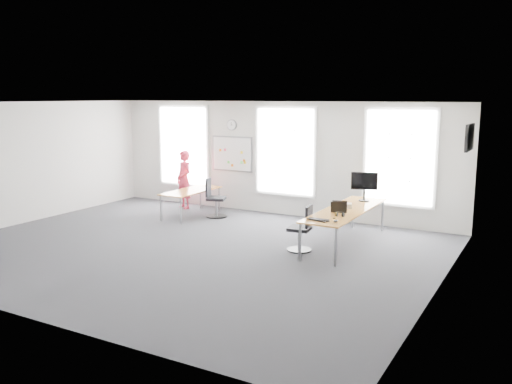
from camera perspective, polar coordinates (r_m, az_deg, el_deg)
The scene contains 24 objects.
floor at distance 11.39m, azimuth -7.18°, elevation -5.98°, with size 10.00×10.00×0.00m, color #242529.
ceiling at distance 10.95m, azimuth -7.53°, elevation 9.30°, with size 10.00×10.00×0.00m, color silver.
wall_back at distance 14.45m, azimuth 2.09°, elevation 3.57°, with size 10.00×10.00×0.00m, color silver.
wall_front at distance 8.25m, azimuth -24.04°, elevation -2.21°, with size 10.00×10.00×0.00m, color silver.
wall_left at distance 14.58m, azimuth -23.41°, elevation 2.81°, with size 10.00×10.00×0.00m, color silver.
wall_right at distance 9.08m, azimuth 19.00°, elevation -0.83°, with size 10.00×10.00×0.00m, color silver.
window_left at distance 15.99m, azimuth -7.61°, elevation 4.84°, with size 1.60×0.06×2.20m, color white.
window_mid at distance 14.27m, azimuth 3.12°, elevation 4.29°, with size 1.60×0.06×2.20m, color white.
window_right at distance 13.25m, azimuth 14.89°, elevation 3.52°, with size 1.60×0.06×2.20m, color white.
desk_right at distance 11.62m, azimuth 9.43°, elevation -2.05°, with size 0.84×3.17×0.77m.
desk_left at distance 14.39m, azimuth -6.86°, elevation -0.03°, with size 0.75×1.87×0.68m.
chair_right at distance 11.11m, azimuth 4.88°, elevation -4.10°, with size 0.51×0.51×0.96m.
chair_left at distance 14.20m, azimuth -4.44°, elevation -0.85°, with size 0.60×0.60×1.03m.
person at distance 15.36m, azimuth -7.57°, elevation 1.31°, with size 0.60×0.39×1.63m, color #CF2C45.
whiteboard at distance 15.08m, azimuth -2.54°, elevation 4.03°, with size 1.20×0.03×0.90m, color white.
wall_clock at distance 15.02m, azimuth -2.57°, elevation 7.07°, with size 0.30×0.30×0.04m, color gray.
tv at distance 11.93m, azimuth 21.57°, elevation 5.37°, with size 0.06×0.90×0.55m, color black.
keyboard at distance 10.49m, azimuth 6.57°, elevation -2.94°, with size 0.43×0.15×0.02m, color black.
mouse at distance 10.39m, azimuth 8.39°, elevation -3.04°, with size 0.08×0.12×0.05m, color black.
lens_cap at distance 10.71m, azimuth 8.22°, elevation -2.75°, with size 0.07×0.07×0.01m, color black.
headphones at distance 10.87m, azimuth 8.79°, elevation -2.34°, with size 0.18×0.09×0.10m.
laptop_sleeve at distance 11.20m, azimuth 8.72°, elevation -1.58°, with size 0.32×0.24×0.25m.
paper_stack at distance 11.74m, azimuth 9.36°, elevation -1.42°, with size 0.28×0.21×0.10m, color beige.
monitor at distance 12.50m, azimuth 11.33°, elevation 0.85°, with size 0.58×0.25×0.67m.
Camera 1 is at (6.51, -8.80, 3.13)m, focal length 38.00 mm.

